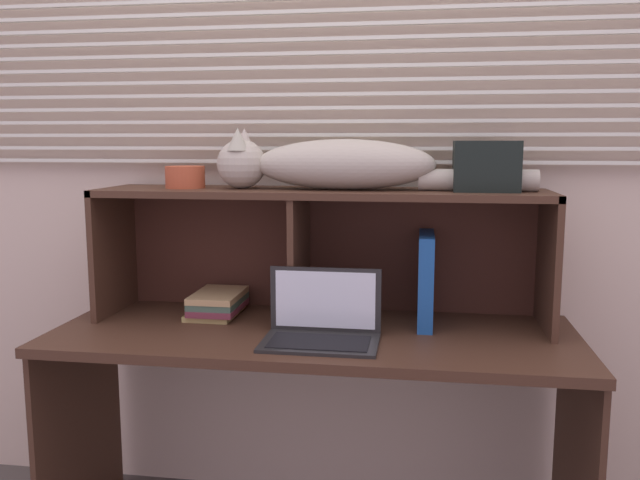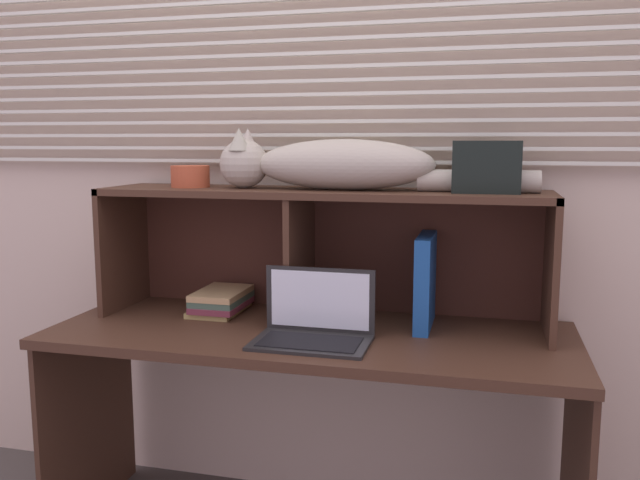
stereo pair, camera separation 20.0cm
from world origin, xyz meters
name	(u,v)px [view 2 (the right image)]	position (x,y,z in m)	size (l,w,h in m)	color
back_panel_with_blinds	(335,149)	(0.00, 0.55, 1.26)	(4.40, 0.08, 2.50)	beige
desk	(309,370)	(0.00, 0.21, 0.58)	(1.60, 0.61, 0.71)	#432A1C
hutch_shelf_unit	(320,227)	(-0.01, 0.37, 1.01)	(1.43, 0.32, 0.42)	#432A1C
cat	(332,165)	(0.04, 0.34, 1.21)	(1.00, 0.19, 0.19)	#B4AC9A
laptop	(314,326)	(0.04, 0.11, 0.75)	(0.33, 0.21, 0.20)	black
binder_upright	(425,281)	(0.34, 0.34, 0.85)	(0.05, 0.25, 0.29)	#1A4E99
book_stack	(221,301)	(-0.35, 0.34, 0.75)	(0.17, 0.24, 0.08)	tan
small_basket	(190,176)	(-0.45, 0.34, 1.17)	(0.13, 0.13, 0.07)	#B34D2E
storage_box	(487,167)	(0.51, 0.34, 1.21)	(0.19, 0.15, 0.15)	black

